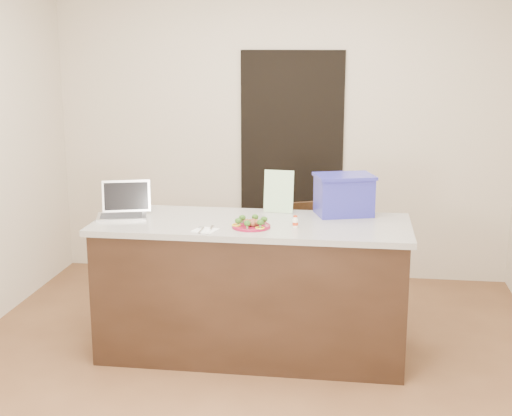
# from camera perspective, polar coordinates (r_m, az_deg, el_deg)

# --- Properties ---
(ground) EXTENTS (4.00, 4.00, 0.00)m
(ground) POSITION_cam_1_polar(r_m,az_deg,el_deg) (4.74, -0.77, -12.70)
(ground) COLOR brown
(ground) RESTS_ON ground
(room_shell) EXTENTS (4.00, 4.00, 4.00)m
(room_shell) POSITION_cam_1_polar(r_m,az_deg,el_deg) (4.29, -0.84, 7.18)
(room_shell) COLOR white
(room_shell) RESTS_ON ground
(doorway) EXTENTS (0.90, 0.02, 2.00)m
(doorway) POSITION_cam_1_polar(r_m,az_deg,el_deg) (6.31, 2.86, 3.41)
(doorway) COLOR black
(doorway) RESTS_ON ground
(island) EXTENTS (2.06, 0.76, 0.92)m
(island) POSITION_cam_1_polar(r_m,az_deg,el_deg) (4.79, -0.33, -6.42)
(island) COLOR black
(island) RESTS_ON ground
(plate) EXTENTS (0.25, 0.25, 0.02)m
(plate) POSITION_cam_1_polar(r_m,az_deg,el_deg) (4.51, -0.38, -1.45)
(plate) COLOR maroon
(plate) RESTS_ON island
(meatballs) EXTENTS (0.10, 0.10, 0.04)m
(meatballs) POSITION_cam_1_polar(r_m,az_deg,el_deg) (4.50, -0.42, -1.17)
(meatballs) COLOR brown
(meatballs) RESTS_ON plate
(broccoli) EXTENTS (0.20, 0.21, 0.04)m
(broccoli) POSITION_cam_1_polar(r_m,az_deg,el_deg) (4.50, -0.38, -0.97)
(broccoli) COLOR #1F4412
(broccoli) RESTS_ON plate
(pepper_rings) EXTENTS (0.22, 0.22, 0.01)m
(pepper_rings) POSITION_cam_1_polar(r_m,az_deg,el_deg) (4.51, -0.38, -1.34)
(pepper_rings) COLOR yellow
(pepper_rings) RESTS_ON plate
(napkin) EXTENTS (0.17, 0.17, 0.01)m
(napkin) POSITION_cam_1_polar(r_m,az_deg,el_deg) (4.45, -4.08, -1.79)
(napkin) COLOR silver
(napkin) RESTS_ON island
(fork) EXTENTS (0.03, 0.16, 0.00)m
(fork) POSITION_cam_1_polar(r_m,az_deg,el_deg) (4.46, -4.31, -1.67)
(fork) COLOR #B2B2B7
(fork) RESTS_ON napkin
(knife) EXTENTS (0.02, 0.19, 0.01)m
(knife) POSITION_cam_1_polar(r_m,az_deg,el_deg) (4.42, -3.75, -1.78)
(knife) COLOR white
(knife) RESTS_ON napkin
(yogurt_bottle) EXTENTS (0.04, 0.04, 0.08)m
(yogurt_bottle) POSITION_cam_1_polar(r_m,az_deg,el_deg) (4.51, 3.16, -1.17)
(yogurt_bottle) COLOR white
(yogurt_bottle) RESTS_ON island
(laptop) EXTENTS (0.37, 0.34, 0.23)m
(laptop) POSITION_cam_1_polar(r_m,az_deg,el_deg) (4.89, -10.52, 0.11)
(laptop) COLOR silver
(laptop) RESTS_ON island
(leaflet) EXTENTS (0.21, 0.06, 0.29)m
(leaflet) POSITION_cam_1_polar(r_m,az_deg,el_deg) (4.89, 1.83, 1.33)
(leaflet) COLOR white
(leaflet) RESTS_ON island
(blue_box) EXTENTS (0.45, 0.38, 0.28)m
(blue_box) POSITION_cam_1_polar(r_m,az_deg,el_deg) (4.85, 7.05, 1.07)
(blue_box) COLOR navy
(blue_box) RESTS_ON island
(chair) EXTENTS (0.52, 0.54, 0.89)m
(chair) POSITION_cam_1_polar(r_m,az_deg,el_deg) (5.38, 3.75, -3.73)
(chair) COLOR #341E0F
(chair) RESTS_ON ground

